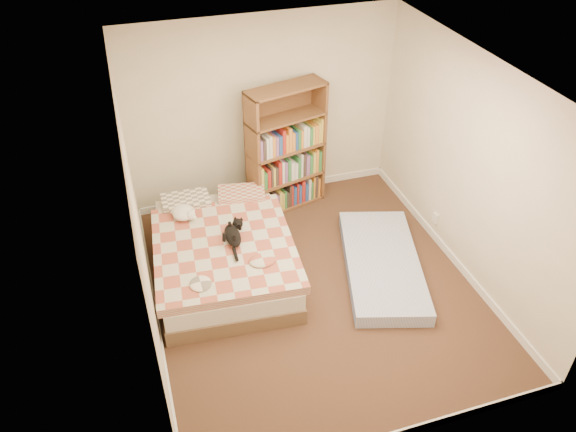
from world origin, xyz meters
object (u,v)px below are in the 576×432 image
object	(u,v)px
bed	(223,252)
white_dog	(184,213)
bookshelf	(286,165)
black_cat	(232,234)
floor_mattress	(382,264)

from	to	relation	value
bed	white_dog	xyz separation A→B (m)	(-0.34, 0.45, 0.32)
bed	bookshelf	world-z (taller)	bookshelf
black_cat	white_dog	distance (m)	0.71
bookshelf	white_dog	bearing A→B (deg)	-171.19
bookshelf	floor_mattress	distance (m)	1.85
bed	bookshelf	distance (m)	1.57
bed	black_cat	distance (m)	0.35
bookshelf	floor_mattress	xyz separation A→B (m)	(0.67, -1.65, -0.52)
white_dog	floor_mattress	bearing A→B (deg)	-18.48
bed	bookshelf	size ratio (longest dim) A/B	1.28
bookshelf	floor_mattress	size ratio (longest dim) A/B	0.92
floor_mattress	bed	bearing A→B (deg)	178.34
bookshelf	black_cat	world-z (taller)	bookshelf
floor_mattress	white_dog	xyz separation A→B (m)	(-2.10, 1.02, 0.49)
floor_mattress	black_cat	world-z (taller)	black_cat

